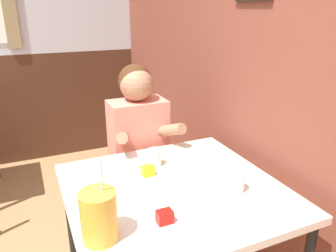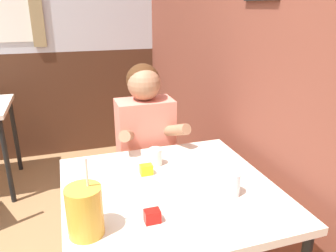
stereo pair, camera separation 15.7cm
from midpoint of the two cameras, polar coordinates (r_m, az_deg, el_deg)
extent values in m
cube|color=brown|center=(2.40, 2.47, 15.76)|extent=(0.06, 4.71, 2.70)
cube|color=#472819|center=(3.67, -27.12, 2.32)|extent=(5.58, 0.06, 1.10)
cube|color=#937F56|center=(3.48, -27.25, 18.32)|extent=(0.12, 0.02, 0.78)
cube|color=beige|center=(1.51, -1.96, -11.28)|extent=(0.94, 0.90, 0.04)
cylinder|color=black|center=(1.98, -18.74, -17.14)|extent=(0.04, 0.04, 0.73)
cylinder|color=black|center=(2.18, 4.67, -12.32)|extent=(0.04, 0.04, 0.73)
cube|color=#EA7F6B|center=(2.29, -6.79, -15.01)|extent=(0.31, 0.20, 0.44)
cube|color=#EA7F6B|center=(2.04, -7.36, -3.33)|extent=(0.34, 0.20, 0.57)
sphere|color=#472814|center=(1.94, -8.09, 7.72)|extent=(0.20, 0.20, 0.20)
sphere|color=#9E7051|center=(1.92, -7.86, 7.16)|extent=(0.20, 0.20, 0.20)
cylinder|color=#9E7051|center=(1.84, -10.30, -2.00)|extent=(0.14, 0.27, 0.15)
cylinder|color=#9E7051|center=(1.91, -2.39, -0.79)|extent=(0.14, 0.27, 0.15)
cylinder|color=gold|center=(1.20, -15.77, -14.99)|extent=(0.13, 0.13, 0.18)
cylinder|color=white|center=(1.12, -15.48, -8.85)|extent=(0.01, 0.04, 0.14)
cylinder|color=silver|center=(1.46, 8.58, -9.42)|extent=(0.08, 0.08, 0.11)
cylinder|color=silver|center=(1.67, -5.06, -5.53)|extent=(0.07, 0.07, 0.09)
cube|color=#B7140F|center=(1.27, -4.25, -15.60)|extent=(0.06, 0.04, 0.05)
cube|color=yellow|center=(1.59, -6.41, -7.80)|extent=(0.06, 0.04, 0.05)
camera|label=1|loc=(0.08, -92.86, -1.04)|focal=35.00mm
camera|label=2|loc=(0.08, 87.14, 1.04)|focal=35.00mm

